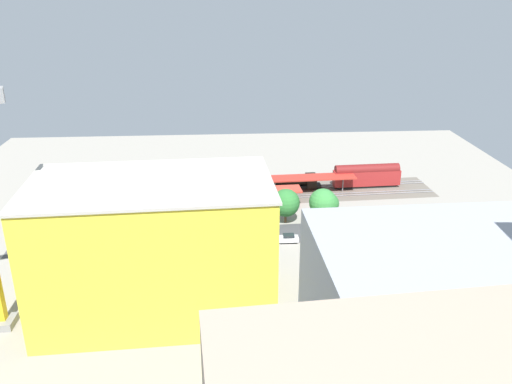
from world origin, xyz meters
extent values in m
plane|color=gray|center=(0.00, 0.00, 0.00)|extent=(153.36, 153.36, 0.00)
cube|color=#665E54|center=(0.00, -19.43, 0.00)|extent=(96.44, 19.13, 0.01)
cube|color=#424244|center=(0.00, 3.68, 0.00)|extent=(96.18, 13.71, 0.01)
cube|color=#9E9EA8|center=(0.00, -23.37, 0.18)|extent=(95.74, 4.84, 0.12)
cube|color=#9E9EA8|center=(0.00, -21.93, 0.18)|extent=(95.74, 4.84, 0.12)
cube|color=#9E9EA8|center=(0.00, -16.94, 0.18)|extent=(95.74, 4.84, 0.12)
cube|color=#9E9EA8|center=(0.00, -15.50, 0.18)|extent=(95.74, 4.84, 0.12)
cube|color=#C63D2D|center=(10.04, -11.70, 3.75)|extent=(47.02, 7.14, 0.36)
cylinder|color=slate|center=(-11.01, -12.73, 1.78)|extent=(0.30, 0.30, 3.57)
cylinder|color=slate|center=(10.04, -11.70, 1.78)|extent=(0.30, 0.30, 3.57)
cylinder|color=slate|center=(31.10, -10.66, 1.78)|extent=(0.30, 0.30, 3.57)
cube|color=#A82D23|center=(0.69, -18.55, 4.13)|extent=(57.53, 7.56, 0.32)
cylinder|color=slate|center=(-25.10, -19.82, 1.98)|extent=(0.30, 0.30, 3.97)
cylinder|color=slate|center=(-7.91, -18.97, 1.98)|extent=(0.30, 0.30, 3.97)
cylinder|color=slate|center=(9.28, -18.12, 1.98)|extent=(0.30, 0.30, 3.97)
cylinder|color=slate|center=(26.47, -17.27, 1.98)|extent=(0.30, 0.30, 3.97)
cube|color=black|center=(-11.79, -22.65, 0.50)|extent=(16.63, 3.19, 1.00)
cylinder|color=black|center=(-10.51, -22.58, 2.32)|extent=(14.08, 3.33, 2.64)
cube|color=black|center=(-17.49, -22.93, 1.86)|extent=(2.70, 2.96, 3.72)
cylinder|color=black|center=(-5.03, -22.31, 4.34)|extent=(0.70, 0.70, 1.40)
cube|color=black|center=(-31.83, -22.65, 0.30)|extent=(15.59, 3.01, 0.60)
cube|color=maroon|center=(-31.83, -22.65, 2.53)|extent=(17.34, 3.66, 3.86)
cylinder|color=maroon|center=(-31.83, -22.65, 4.71)|extent=(16.65, 3.63, 2.82)
cube|color=black|center=(25.40, -16.22, 0.30)|extent=(17.27, 3.26, 0.60)
cube|color=#384C72|center=(25.40, -16.22, 2.57)|extent=(19.21, 3.96, 3.94)
cylinder|color=#273550|center=(25.40, -16.22, 4.79)|extent=(18.44, 3.92, 3.03)
cube|color=black|center=(-15.37, 6.98, 0.15)|extent=(3.41, 1.79, 0.30)
cube|color=silver|center=(-15.37, 6.98, 0.66)|extent=(4.06, 1.87, 0.72)
cube|color=#1E2328|center=(-15.37, 6.98, 1.31)|extent=(2.28, 1.64, 0.58)
cube|color=black|center=(-7.97, 7.29, 0.15)|extent=(3.37, 1.76, 0.30)
cube|color=silver|center=(-7.97, 7.29, 0.75)|extent=(4.01, 1.83, 0.90)
cube|color=#1E2328|center=(-7.97, 7.29, 1.45)|extent=(2.25, 1.61, 0.51)
cube|color=black|center=(0.14, 6.89, 0.15)|extent=(4.03, 2.07, 0.30)
cube|color=maroon|center=(0.14, 6.89, 0.74)|extent=(4.78, 2.19, 0.87)
cube|color=#1E2328|center=(0.14, 6.89, 1.51)|extent=(2.72, 1.82, 0.67)
cube|color=black|center=(7.45, 7.27, 0.15)|extent=(3.75, 2.06, 0.30)
cube|color=silver|center=(7.45, 7.27, 0.67)|extent=(4.44, 2.19, 0.73)
cube|color=#1E2328|center=(7.45, 7.27, 1.32)|extent=(2.53, 1.82, 0.57)
cube|color=yellow|center=(15.77, 29.17, 10.70)|extent=(36.49, 21.77, 21.40)
cube|color=#B7B2A8|center=(15.77, 29.17, 21.60)|extent=(37.11, 22.40, 0.40)
cube|color=gray|center=(39.12, 32.38, 0.60)|extent=(3.60, 3.60, 1.20)
cube|color=black|center=(11.15, 12.90, 0.25)|extent=(8.64, 3.03, 0.50)
cube|color=white|center=(10.02, 12.79, 2.09)|extent=(6.41, 3.04, 3.18)
cube|color=maroon|center=(14.23, 13.22, 1.63)|extent=(2.50, 2.64, 2.27)
cube|color=black|center=(2.60, 14.67, 0.25)|extent=(9.53, 2.47, 0.50)
cube|color=silver|center=(1.47, 14.65, 2.04)|extent=(7.25, 2.68, 3.08)
cube|color=#334C8C|center=(6.20, 14.75, 1.64)|extent=(2.33, 2.57, 2.28)
cylinder|color=brown|center=(-15.79, -0.57, 1.37)|extent=(0.58, 0.58, 2.74)
sphere|color=#38843D|center=(-15.79, -0.57, 4.23)|extent=(4.26, 4.26, 4.26)
cylinder|color=brown|center=(-17.64, -0.94, 1.62)|extent=(0.54, 0.54, 3.25)
sphere|color=#2D7233|center=(-17.64, -0.94, 4.81)|extent=(4.46, 4.46, 4.46)
cylinder|color=brown|center=(-16.40, -1.18, 1.45)|extent=(0.49, 0.49, 2.91)
sphere|color=#38843D|center=(-16.40, -1.18, 5.01)|extent=(6.00, 6.00, 6.00)
cylinder|color=brown|center=(8.58, -0.83, 1.53)|extent=(0.50, 0.50, 3.05)
sphere|color=#28662D|center=(8.58, -0.83, 4.74)|extent=(4.82, 4.82, 4.82)
cylinder|color=brown|center=(-8.49, -2.26, 1.26)|extent=(0.52, 0.52, 2.53)
sphere|color=#2D7233|center=(-8.49, -2.26, 4.67)|extent=(6.11, 6.11, 6.11)
cylinder|color=#333333|center=(17.14, 8.46, 2.84)|extent=(0.16, 0.16, 5.67)
cube|color=black|center=(17.14, 8.46, 6.12)|extent=(0.36, 0.36, 0.90)
sphere|color=red|center=(17.36, 8.46, 6.42)|extent=(0.20, 0.20, 0.20)
camera|label=1|loc=(5.00, 102.59, 48.70)|focal=37.07mm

